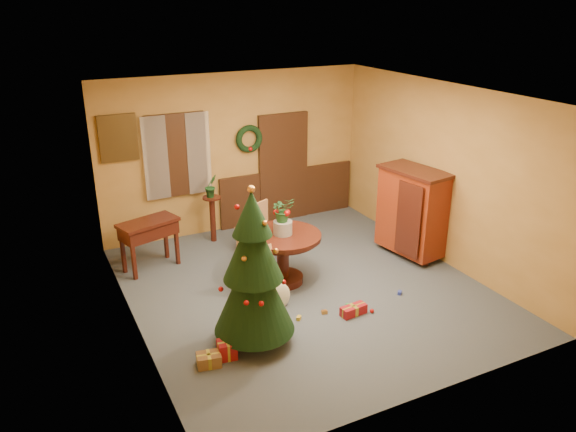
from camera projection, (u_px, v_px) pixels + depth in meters
room_envelope at (247, 170)px, 10.42m from camera, size 5.50×5.50×5.50m
dining_table at (283, 249)px, 8.48m from camera, size 1.16×1.16×0.80m
urn at (283, 228)px, 8.35m from camera, size 0.28×0.28×0.21m
centerpiece_plant at (283, 209)px, 8.25m from camera, size 0.34×0.29×0.37m
chair_near at (258, 266)px, 8.08m from camera, size 0.47×0.47×0.92m
chair_far at (255, 225)px, 9.48m from camera, size 0.55×0.55×0.95m
guitar at (278, 280)px, 7.80m from camera, size 0.37×0.56×0.85m
plant_stand at (212, 214)px, 9.95m from camera, size 0.32×0.32×0.84m
stand_plant at (211, 186)px, 9.76m from camera, size 0.27×0.24×0.41m
christmas_tree at (253, 271)px, 6.82m from camera, size 1.02×1.02×2.10m
writing_desk at (149, 233)px, 8.89m from camera, size 1.02×0.72×0.82m
sideboard at (412, 210)px, 9.31m from camera, size 0.80×1.26×1.51m
gift_a at (209, 360)px, 6.69m from camera, size 0.32×0.26×0.15m
gift_b at (227, 349)px, 6.82m from camera, size 0.25×0.25×0.22m
gift_c at (270, 338)px, 7.14m from camera, size 0.27×0.30×0.14m
gift_d at (353, 310)px, 7.76m from camera, size 0.39×0.20×0.14m
toy_a at (400, 293)px, 8.30m from camera, size 0.09×0.09×0.05m
toy_b at (347, 305)px, 7.96m from camera, size 0.06×0.06×0.06m
toy_c at (299, 318)px, 7.65m from camera, size 0.09×0.09×0.05m
toy_d at (372, 311)px, 7.81m from camera, size 0.06×0.06×0.06m
toy_e at (324, 312)px, 7.79m from camera, size 0.09×0.06×0.05m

